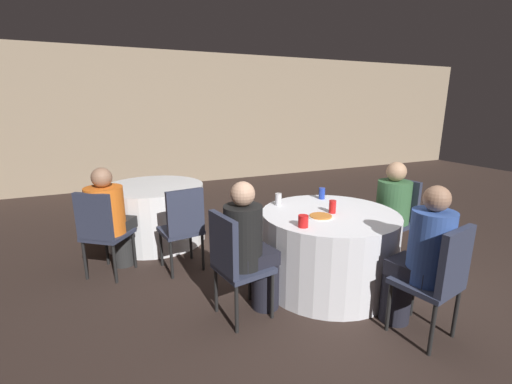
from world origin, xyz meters
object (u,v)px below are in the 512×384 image
Objects in this scene: chair_near_south at (440,275)px; soda_can_blue at (322,193)px; chair_near_west at (233,258)px; person_orange_shirt at (111,219)px; person_blue_shirt at (418,261)px; chair_far_south at (183,223)px; table_near at (328,248)px; soda_can_red at (332,207)px; person_green_jacket at (389,212)px; chair_near_east at (397,213)px; chair_far_southwest at (101,228)px; table_far at (155,213)px; person_black_shirt at (251,249)px; soda_can_silver at (278,199)px; pizza_plate_near at (321,216)px.

chair_near_south is 7.47× the size of soda_can_blue.
person_orange_shirt is at bearing -156.61° from chair_near_west.
chair_near_west is 0.77× the size of person_blue_shirt.
chair_far_south is 0.77× the size of person_blue_shirt.
person_orange_shirt is (-2.12, 2.16, 0.04)m from chair_near_south.
chair_far_south is at bearing 146.99° from table_near.
chair_far_south is 1.51m from soda_can_red.
person_blue_shirt reaches higher than person_green_jacket.
chair_far_southwest is at bearing 65.70° from chair_near_east.
chair_far_southwest is (-0.62, -0.83, 0.18)m from table_far.
person_black_shirt is 9.43× the size of soda_can_silver.
table_far is 0.91m from person_orange_shirt.
person_black_shirt is 1.25m from soda_can_blue.
person_blue_shirt reaches higher than chair_near_east.
chair_far_southwest is 1.78m from soda_can_silver.
soda_can_blue is (2.11, -0.69, 0.21)m from person_orange_shirt.
chair_near_south reaches higher than table_far.
table_far is 2.15m from soda_can_blue.
chair_near_west reaches higher than soda_can_blue.
table_far is at bearing 46.54° from chair_near_east.
person_blue_shirt is 9.65× the size of soda_can_silver.
table_far is 1.05m from chair_far_south.
chair_far_south is 1.00m from soda_can_silver.
table_near is 0.93m from person_green_jacket.
person_green_jacket is at bearing 9.10° from table_near.
soda_can_silver is (-1.22, 0.27, 0.21)m from person_green_jacket.
person_blue_shirt is at bearing -3.63° from chair_far_southwest.
person_green_jacket reaches higher than chair_near_east.
person_blue_shirt reaches higher than chair_far_southwest.
person_blue_shirt reaches higher than chair_far_south.
pizza_plate_near is at bearing -47.70° from chair_far_south.
person_green_jacket is at bearing -36.60° from table_far.
chair_near_south is 1.07m from soda_can_red.
person_black_shirt reaches higher than chair_near_west.
person_green_jacket is 4.89× the size of pizza_plate_near.
soda_can_silver is 0.54m from soda_can_blue.
person_green_jacket reaches higher than table_far.
chair_near_west and chair_far_southwest have the same top height.
chair_far_southwest is 3.96× the size of pizza_plate_near.
person_green_jacket reaches higher than chair_near_west.
chair_far_southwest is 0.16m from person_orange_shirt.
table_near is at bearing -115.16° from soda_can_blue.
pizza_plate_near is at bearing 2.34° from person_orange_shirt.
chair_near_east reaches higher than table_far.
soda_can_blue is (-0.01, 1.47, 0.25)m from chair_near_south.
chair_far_southwest reaches higher than soda_can_silver.
table_far is 2.94m from chair_near_east.
chair_far_southwest is (-0.96, 1.18, 0.00)m from chair_near_west.
soda_can_silver is (0.54, 0.57, 0.22)m from person_black_shirt.
chair_far_south reaches higher than soda_can_red.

